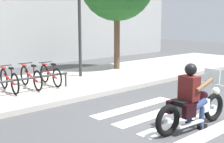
{
  "coord_description": "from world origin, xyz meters",
  "views": [
    {
      "loc": [
        -5.76,
        -3.88,
        2.35
      ],
      "look_at": [
        0.13,
        2.64,
        0.84
      ],
      "focal_mm": 48.15,
      "sensor_mm": 36.0,
      "label": 1
    }
  ],
  "objects_px": {
    "motorcycle": "(193,107)",
    "bicycle_2": "(9,80)",
    "bike_rack": "(17,81)",
    "street_lamp": "(79,16)",
    "bicycle_4": "(50,75)",
    "bicycle_3": "(31,77)",
    "rider": "(191,91)"
  },
  "relations": [
    {
      "from": "motorcycle",
      "to": "bicycle_2",
      "type": "distance_m",
      "value": 5.7
    },
    {
      "from": "bicycle_2",
      "to": "bike_rack",
      "type": "xyz_separation_m",
      "value": [
        -0.0,
        -0.55,
        0.05
      ]
    },
    {
      "from": "rider",
      "to": "bike_rack",
      "type": "xyz_separation_m",
      "value": [
        -1.74,
        4.84,
        -0.27
      ]
    },
    {
      "from": "bicycle_4",
      "to": "rider",
      "type": "bearing_deg",
      "value": -87.11
    },
    {
      "from": "street_lamp",
      "to": "bicycle_2",
      "type": "bearing_deg",
      "value": -168.91
    },
    {
      "from": "rider",
      "to": "street_lamp",
      "type": "distance_m",
      "value": 6.4
    },
    {
      "from": "motorcycle",
      "to": "bike_rack",
      "type": "height_order",
      "value": "motorcycle"
    },
    {
      "from": "bicycle_3",
      "to": "street_lamp",
      "type": "height_order",
      "value": "street_lamp"
    },
    {
      "from": "bicycle_2",
      "to": "bicycle_3",
      "type": "distance_m",
      "value": 0.73
    },
    {
      "from": "bicycle_2",
      "to": "bike_rack",
      "type": "relative_size",
      "value": 0.47
    },
    {
      "from": "bike_rack",
      "to": "street_lamp",
      "type": "distance_m",
      "value": 3.9
    },
    {
      "from": "motorcycle",
      "to": "bicycle_2",
      "type": "height_order",
      "value": "motorcycle"
    },
    {
      "from": "motorcycle",
      "to": "bicycle_2",
      "type": "bearing_deg",
      "value": 108.54
    },
    {
      "from": "bicycle_3",
      "to": "street_lamp",
      "type": "bearing_deg",
      "value": 14.27
    },
    {
      "from": "rider",
      "to": "bicycle_4",
      "type": "relative_size",
      "value": 0.91
    },
    {
      "from": "motorcycle",
      "to": "bicycle_4",
      "type": "bearing_deg",
      "value": 93.69
    },
    {
      "from": "bicycle_4",
      "to": "bike_rack",
      "type": "height_order",
      "value": "bicycle_4"
    },
    {
      "from": "bicycle_4",
      "to": "bike_rack",
      "type": "relative_size",
      "value": 0.45
    },
    {
      "from": "bicycle_2",
      "to": "rider",
      "type": "bearing_deg",
      "value": -72.16
    },
    {
      "from": "motorcycle",
      "to": "street_lamp",
      "type": "height_order",
      "value": "street_lamp"
    },
    {
      "from": "bicycle_4",
      "to": "street_lamp",
      "type": "xyz_separation_m",
      "value": [
        1.72,
        0.62,
        1.99
      ]
    },
    {
      "from": "bicycle_4",
      "to": "bike_rack",
      "type": "distance_m",
      "value": 1.57
    },
    {
      "from": "motorcycle",
      "to": "bicycle_3",
      "type": "height_order",
      "value": "motorcycle"
    },
    {
      "from": "rider",
      "to": "bike_rack",
      "type": "relative_size",
      "value": 0.41
    },
    {
      "from": "bike_rack",
      "to": "bicycle_3",
      "type": "bearing_deg",
      "value": 37.13
    },
    {
      "from": "bicycle_4",
      "to": "bike_rack",
      "type": "bearing_deg",
      "value": -159.26
    },
    {
      "from": "motorcycle",
      "to": "rider",
      "type": "relative_size",
      "value": 1.54
    },
    {
      "from": "rider",
      "to": "bicycle_2",
      "type": "xyz_separation_m",
      "value": [
        -1.73,
        5.39,
        -0.33
      ]
    },
    {
      "from": "bicycle_2",
      "to": "bicycle_3",
      "type": "xyz_separation_m",
      "value": [
        0.73,
        0.0,
        0.0
      ]
    },
    {
      "from": "motorcycle",
      "to": "street_lamp",
      "type": "relative_size",
      "value": 0.55
    },
    {
      "from": "bicycle_2",
      "to": "bicycle_4",
      "type": "height_order",
      "value": "bicycle_2"
    },
    {
      "from": "bike_rack",
      "to": "street_lamp",
      "type": "height_order",
      "value": "street_lamp"
    }
  ]
}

